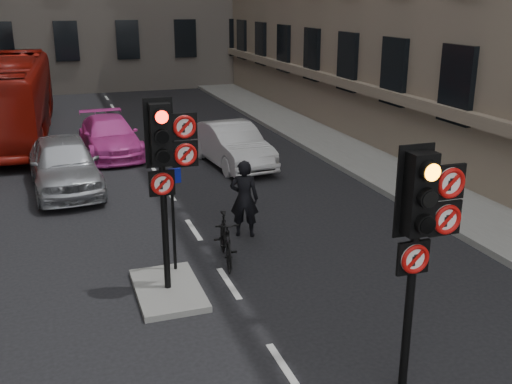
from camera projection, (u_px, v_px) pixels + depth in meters
pavement_right at (374, 161)px, 20.23m from camera, size 3.00×50.00×0.16m
centre_island at (168, 290)px, 11.34m from camera, size 1.20×2.00×0.12m
signal_near at (423, 220)px, 7.79m from camera, size 0.91×0.40×3.58m
signal_far at (166, 155)px, 10.55m from camera, size 0.91×0.40×3.58m
car_silver at (64, 164)px, 17.20m from camera, size 2.13×4.70×1.56m
car_white at (232, 145)px, 19.79m from camera, size 1.90×4.38×1.40m
car_pink at (110, 136)px, 21.20m from camera, size 2.06×4.61×1.31m
bus_red at (9, 98)px, 23.36m from camera, size 3.28×11.53×3.18m
motorcycle at (225, 239)px, 12.54m from camera, size 0.75×1.77×1.03m
motorcyclist at (244, 199)px, 13.82m from camera, size 0.79×0.68×1.83m
info_sign at (173, 205)px, 11.65m from camera, size 0.36×0.14×2.11m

